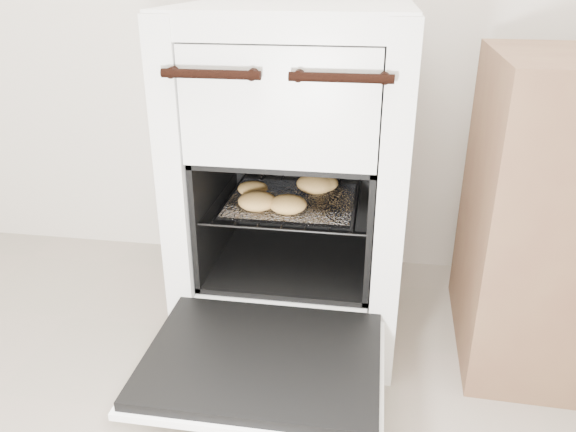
% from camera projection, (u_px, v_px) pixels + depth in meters
% --- Properties ---
extents(stove, '(0.58, 0.65, 0.89)m').
position_uv_depth(stove, '(296.00, 180.00, 1.57)').
color(stove, white).
rests_on(stove, ground).
extents(oven_door, '(0.52, 0.41, 0.04)m').
position_uv_depth(oven_door, '(263.00, 361.00, 1.22)').
color(oven_door, black).
rests_on(oven_door, stove).
extents(oven_rack, '(0.42, 0.41, 0.01)m').
position_uv_depth(oven_rack, '(293.00, 200.00, 1.53)').
color(oven_rack, black).
rests_on(oven_rack, stove).
extents(foil_sheet, '(0.33, 0.29, 0.01)m').
position_uv_depth(foil_sheet, '(291.00, 201.00, 1.51)').
color(foil_sheet, white).
rests_on(foil_sheet, oven_rack).
extents(baked_rolls, '(0.31, 0.30, 0.05)m').
position_uv_depth(baked_rolls, '(293.00, 191.00, 1.50)').
color(baked_rolls, tan).
rests_on(baked_rolls, foil_sheet).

